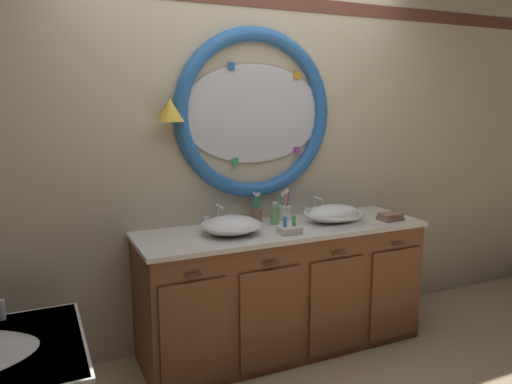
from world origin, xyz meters
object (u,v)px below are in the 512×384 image
soap_dispenser (275,214)px  toiletry_basket (289,229)px  toothbrush_holder_right (285,212)px  toothbrush_holder_left (257,214)px  sink_basin_right (334,213)px  folded_hand_towel (390,217)px  sink_basin_left (231,225)px

soap_dispenser → toiletry_basket: (-0.03, -0.26, -0.04)m
soap_dispenser → toiletry_basket: soap_dispenser is taller
toothbrush_holder_right → toothbrush_holder_left: bearing=167.7°
sink_basin_right → toothbrush_holder_left: bearing=153.2°
soap_dispenser → toothbrush_holder_left: bearing=122.1°
toothbrush_holder_left → sink_basin_right: bearing=-26.8°
toothbrush_holder_right → toiletry_basket: bearing=-113.6°
soap_dispenser → folded_hand_towel: size_ratio=1.01×
sink_basin_right → folded_hand_towel: 0.41m
toothbrush_holder_left → folded_hand_towel: toothbrush_holder_left is taller
sink_basin_left → folded_hand_towel: (1.14, -0.12, -0.03)m
folded_hand_towel → toiletry_basket: 0.81m
soap_dispenser → folded_hand_towel: bearing=-17.1°
sink_basin_left → toiletry_basket: (0.33, -0.15, -0.03)m
sink_basin_right → soap_dispenser: bearing=163.7°
toothbrush_holder_left → folded_hand_towel: 0.93m
sink_basin_right → folded_hand_towel: sink_basin_right is taller
toothbrush_holder_right → folded_hand_towel: size_ratio=1.42×
sink_basin_left → folded_hand_towel: size_ratio=2.48×
toothbrush_holder_right → soap_dispenser: size_ratio=1.41×
sink_basin_left → toiletry_basket: bearing=-23.6°
soap_dispenser → folded_hand_towel: soap_dispenser is taller
sink_basin_left → soap_dispenser: soap_dispenser is taller
toothbrush_holder_left → toiletry_basket: size_ratio=1.49×
toothbrush_holder_left → soap_dispenser: size_ratio=1.33×
toothbrush_holder_left → toothbrush_holder_right: bearing=-12.3°
folded_hand_towel → sink_basin_left: bearing=173.8°
sink_basin_right → toiletry_basket: size_ratio=2.96×
sink_basin_left → soap_dispenser: size_ratio=2.45×
sink_basin_right → soap_dispenser: soap_dispenser is taller
toiletry_basket → folded_hand_towel: bearing=1.5°
toothbrush_holder_left → toiletry_basket: bearing=-82.8°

